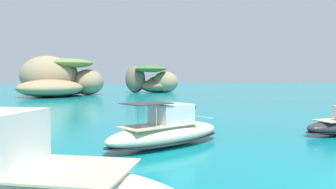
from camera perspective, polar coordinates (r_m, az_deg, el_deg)
name	(u,v)px	position (r m, az deg, el deg)	size (l,w,h in m)	color
islet_large	(59,79)	(76.39, -18.65, 2.58)	(21.23, 22.81, 8.87)	#9E8966
islet_small	(155,82)	(87.42, -2.28, 2.28)	(14.71, 11.91, 7.11)	#756651
motorboat_cream	(167,132)	(19.32, -0.24, -6.58)	(8.71, 4.52, 2.62)	beige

